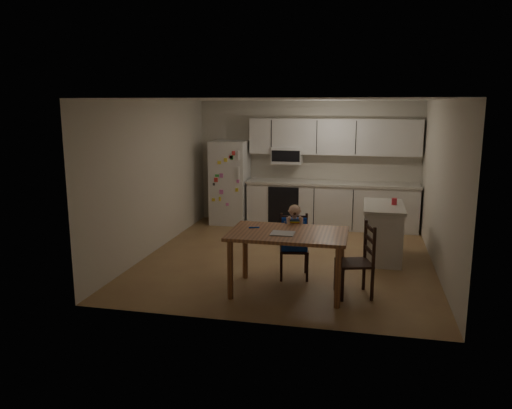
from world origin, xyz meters
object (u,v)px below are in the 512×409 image
Objects in this scene: dining_table at (288,240)px; red_cup at (394,201)px; chair_booster at (294,233)px; chair_side at (362,255)px; refrigerator at (230,182)px; kitchen_island at (383,232)px.

red_cup is at bearing 52.27° from dining_table.
red_cup is at bearing 30.25° from chair_booster.
chair_side is at bearing 4.65° from dining_table.
dining_table is 0.62m from chair_booster.
refrigerator is 3.65m from red_cup.
chair_booster is at bearing -139.57° from red_cup.
chair_side is (-0.47, -1.74, -0.39)m from red_cup.
chair_booster is at bearing -137.61° from kitchen_island.
chair_booster reaches higher than kitchen_island.
refrigerator is at bearing 148.53° from kitchen_island.
chair_booster is 1.09m from chair_side.
kitchen_island is at bearing 54.63° from dining_table.
red_cup is 0.11× the size of chair_side.
chair_side is (-0.31, -1.69, 0.10)m from kitchen_island.
red_cup is (0.16, 0.06, 0.49)m from kitchen_island.
dining_table is 1.60× the size of chair_side.
kitchen_island is 2.18m from dining_table.
chair_booster is at bearing 90.73° from dining_table.
refrigerator is at bearing -158.72° from chair_side.
kitchen_island is 1.72m from chair_booster.
kitchen_island is 11.46× the size of red_cup.
refrigerator is at bearing 116.15° from dining_table.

